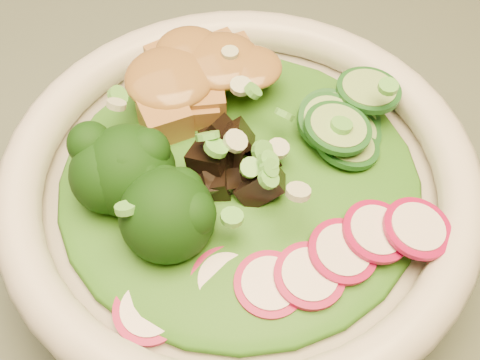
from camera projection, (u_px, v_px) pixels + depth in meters
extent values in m
cylinder|color=black|center=(474.00, 63.00, 1.12)|extent=(0.06, 0.06, 0.72)
cube|color=#4F5C4C|center=(178.00, 145.00, 0.53)|extent=(1.20, 0.80, 0.03)
cylinder|color=silver|center=(240.00, 212.00, 0.44)|extent=(0.26, 0.26, 0.06)
torus|color=silver|center=(240.00, 178.00, 0.41)|extent=(0.30, 0.30, 0.03)
ellipsoid|color=#1B5712|center=(240.00, 179.00, 0.41)|extent=(0.23, 0.23, 0.03)
ellipsoid|color=brown|center=(193.00, 73.00, 0.42)|extent=(0.08, 0.06, 0.02)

